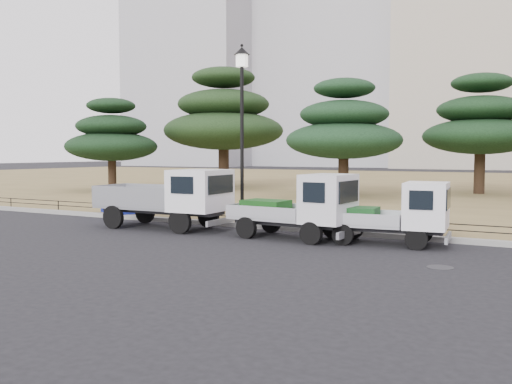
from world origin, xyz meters
The scene contains 14 objects.
ground centered at (0.00, 0.00, 0.00)m, with size 220.00×220.00×0.00m, color black.
lawn centered at (0.00, 30.60, 0.07)m, with size 120.00×56.00×0.15m, color olive.
curb centered at (0.00, 2.60, 0.08)m, with size 120.00×0.25×0.16m, color gray.
truck_large centered at (-2.88, 1.14, 1.13)m, with size 4.71×2.00×2.03m.
truck_kei_front centered at (2.00, 1.11, 0.98)m, with size 3.81×1.84×1.97m.
truck_kei_rear centered at (4.75, 1.47, 0.89)m, with size 3.52×1.78×1.78m.
street_lamp centered at (-1.05, 2.90, 4.26)m, with size 0.54×0.54×6.08m.
pipe_fence centered at (0.00, 2.75, 0.44)m, with size 38.00×0.04×0.40m.
tarp_pile centered at (-6.79, 3.33, 0.61)m, with size 2.04×1.75×1.15m.
manhole centered at (6.50, -1.20, 0.01)m, with size 0.60×0.60×0.01m, color #2D2D30.
pine_west_far centered at (-16.72, 13.30, 3.56)m, with size 5.85×5.85×5.91m.
pine_west_near centered at (-11.86, 19.04, 4.90)m, with size 8.23×8.23×8.23m.
pine_center_left centered at (-1.90, 15.55, 3.90)m, with size 6.38×6.38×6.49m.
pine_center_right centered at (4.40, 21.54, 4.24)m, with size 6.66×6.66×7.07m.
Camera 1 is at (8.95, -14.37, 2.60)m, focal length 40.00 mm.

